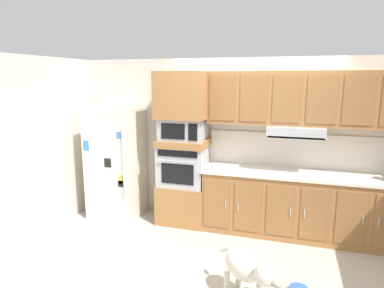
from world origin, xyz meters
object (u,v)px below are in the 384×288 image
(microwave, at_px, (184,129))
(dog, at_px, (248,269))
(built_in_oven, at_px, (184,165))
(refrigerator, at_px, (116,162))

(microwave, bearing_deg, dog, -54.11)
(built_in_oven, bearing_deg, refrigerator, -176.53)
(built_in_oven, xyz_separation_m, microwave, (0.00, -0.00, 0.56))
(refrigerator, xyz_separation_m, dog, (2.34, -1.62, -0.50))
(microwave, distance_m, dog, 2.35)
(refrigerator, relative_size, dog, 2.54)
(built_in_oven, height_order, microwave, microwave)
(refrigerator, height_order, dog, refrigerator)
(built_in_oven, height_order, dog, built_in_oven)
(refrigerator, distance_m, dog, 2.89)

